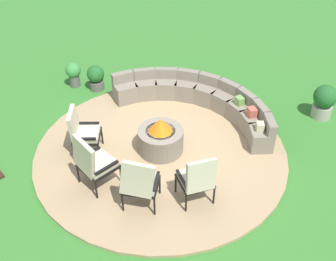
{
  "coord_description": "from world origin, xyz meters",
  "views": [
    {
      "loc": [
        4.8,
        -4.08,
        5.4
      ],
      "look_at": [
        0.0,
        0.2,
        0.45
      ],
      "focal_mm": 42.97,
      "sensor_mm": 36.0,
      "label": 1
    }
  ],
  "objects_px": {
    "potted_plant_2": "(96,77)",
    "lounge_chair_front_left": "(82,131)",
    "lounge_chair_front_right": "(93,162)",
    "fire_pit": "(161,138)",
    "lounge_chair_back_right": "(197,178)",
    "lounge_chair_back_left": "(140,182)",
    "potted_plant_1": "(324,101)",
    "potted_plant_0": "(74,73)",
    "curved_stone_bench": "(200,100)"
  },
  "relations": [
    {
      "from": "curved_stone_bench",
      "to": "potted_plant_1",
      "type": "distance_m",
      "value": 2.79
    },
    {
      "from": "lounge_chair_back_left",
      "to": "lounge_chair_front_right",
      "type": "bearing_deg",
      "value": 158.92
    },
    {
      "from": "lounge_chair_back_right",
      "to": "potted_plant_0",
      "type": "relative_size",
      "value": 1.61
    },
    {
      "from": "curved_stone_bench",
      "to": "lounge_chair_back_right",
      "type": "relative_size",
      "value": 3.74
    },
    {
      "from": "lounge_chair_back_left",
      "to": "potted_plant_0",
      "type": "height_order",
      "value": "lounge_chair_back_left"
    },
    {
      "from": "lounge_chair_back_left",
      "to": "curved_stone_bench",
      "type": "bearing_deg",
      "value": 76.94
    },
    {
      "from": "potted_plant_0",
      "to": "potted_plant_1",
      "type": "xyz_separation_m",
      "value": [
        4.95,
        3.5,
        0.06
      ]
    },
    {
      "from": "lounge_chair_front_left",
      "to": "potted_plant_0",
      "type": "height_order",
      "value": "lounge_chair_front_left"
    },
    {
      "from": "curved_stone_bench",
      "to": "lounge_chair_back_right",
      "type": "bearing_deg",
      "value": -46.44
    },
    {
      "from": "curved_stone_bench",
      "to": "fire_pit",
      "type": "bearing_deg",
      "value": -73.41
    },
    {
      "from": "lounge_chair_back_left",
      "to": "lounge_chair_back_right",
      "type": "relative_size",
      "value": 1.07
    },
    {
      "from": "curved_stone_bench",
      "to": "lounge_chair_front_left",
      "type": "height_order",
      "value": "lounge_chair_front_left"
    },
    {
      "from": "fire_pit",
      "to": "lounge_chair_front_left",
      "type": "xyz_separation_m",
      "value": [
        -0.97,
        -1.2,
        0.24
      ]
    },
    {
      "from": "lounge_chair_back_right",
      "to": "potted_plant_1",
      "type": "xyz_separation_m",
      "value": [
        0.03,
        4.02,
        -0.17
      ]
    },
    {
      "from": "curved_stone_bench",
      "to": "lounge_chair_front_left",
      "type": "relative_size",
      "value": 3.78
    },
    {
      "from": "fire_pit",
      "to": "lounge_chair_back_right",
      "type": "distance_m",
      "value": 1.56
    },
    {
      "from": "lounge_chair_back_left",
      "to": "potted_plant_1",
      "type": "distance_m",
      "value": 4.86
    },
    {
      "from": "curved_stone_bench",
      "to": "lounge_chair_front_right",
      "type": "distance_m",
      "value": 3.2
    },
    {
      "from": "lounge_chair_front_right",
      "to": "lounge_chair_back_left",
      "type": "height_order",
      "value": "lounge_chair_front_right"
    },
    {
      "from": "lounge_chair_front_left",
      "to": "potted_plant_2",
      "type": "bearing_deg",
      "value": -178.36
    },
    {
      "from": "lounge_chair_front_left",
      "to": "potted_plant_1",
      "type": "distance_m",
      "value": 5.37
    },
    {
      "from": "lounge_chair_front_left",
      "to": "lounge_chair_front_right",
      "type": "bearing_deg",
      "value": 19.72
    },
    {
      "from": "lounge_chair_back_right",
      "to": "potted_plant_0",
      "type": "xyz_separation_m",
      "value": [
        -4.92,
        0.52,
        -0.24
      ]
    },
    {
      "from": "potted_plant_0",
      "to": "potted_plant_2",
      "type": "relative_size",
      "value": 0.99
    },
    {
      "from": "fire_pit",
      "to": "potted_plant_1",
      "type": "xyz_separation_m",
      "value": [
        1.5,
        3.57,
        0.07
      ]
    },
    {
      "from": "lounge_chair_back_right",
      "to": "lounge_chair_front_right",
      "type": "bearing_deg",
      "value": 147.92
    },
    {
      "from": "potted_plant_0",
      "to": "potted_plant_1",
      "type": "distance_m",
      "value": 6.06
    },
    {
      "from": "fire_pit",
      "to": "lounge_chair_front_right",
      "type": "bearing_deg",
      "value": -91.23
    },
    {
      "from": "lounge_chair_back_right",
      "to": "potted_plant_1",
      "type": "bearing_deg",
      "value": 21.23
    },
    {
      "from": "curved_stone_bench",
      "to": "lounge_chair_front_right",
      "type": "relative_size",
      "value": 3.3
    },
    {
      "from": "curved_stone_bench",
      "to": "potted_plant_2",
      "type": "xyz_separation_m",
      "value": [
        -2.47,
        -1.19,
        0.01
      ]
    },
    {
      "from": "potted_plant_1",
      "to": "curved_stone_bench",
      "type": "bearing_deg",
      "value": -135.13
    },
    {
      "from": "fire_pit",
      "to": "lounge_chair_back_left",
      "type": "height_order",
      "value": "lounge_chair_back_left"
    },
    {
      "from": "curved_stone_bench",
      "to": "lounge_chair_back_left",
      "type": "bearing_deg",
      "value": -64.04
    },
    {
      "from": "lounge_chair_front_left",
      "to": "curved_stone_bench",
      "type": "bearing_deg",
      "value": 120.8
    },
    {
      "from": "lounge_chair_front_left",
      "to": "potted_plant_0",
      "type": "bearing_deg",
      "value": -166.39
    },
    {
      "from": "lounge_chair_front_left",
      "to": "potted_plant_2",
      "type": "distance_m",
      "value": 2.56
    },
    {
      "from": "potted_plant_2",
      "to": "potted_plant_0",
      "type": "bearing_deg",
      "value": -146.19
    },
    {
      "from": "lounge_chair_back_left",
      "to": "potted_plant_0",
      "type": "distance_m",
      "value": 4.56
    },
    {
      "from": "lounge_chair_front_right",
      "to": "lounge_chair_back_left",
      "type": "distance_m",
      "value": 0.99
    },
    {
      "from": "fire_pit",
      "to": "lounge_chair_back_left",
      "type": "bearing_deg",
      "value": -53.91
    },
    {
      "from": "lounge_chair_back_left",
      "to": "potted_plant_1",
      "type": "relative_size",
      "value": 1.37
    },
    {
      "from": "potted_plant_2",
      "to": "lounge_chair_front_right",
      "type": "bearing_deg",
      "value": -34.03
    },
    {
      "from": "potted_plant_0",
      "to": "lounge_chair_back_right",
      "type": "bearing_deg",
      "value": -6.05
    },
    {
      "from": "lounge_chair_front_right",
      "to": "lounge_chair_back_right",
      "type": "bearing_deg",
      "value": 33.77
    },
    {
      "from": "lounge_chair_front_right",
      "to": "potted_plant_2",
      "type": "distance_m",
      "value": 3.52
    },
    {
      "from": "potted_plant_1",
      "to": "potted_plant_2",
      "type": "bearing_deg",
      "value": -144.55
    },
    {
      "from": "lounge_chair_back_right",
      "to": "lounge_chair_back_left",
      "type": "bearing_deg",
      "value": 166.56
    },
    {
      "from": "lounge_chair_back_right",
      "to": "potted_plant_0",
      "type": "height_order",
      "value": "lounge_chair_back_right"
    },
    {
      "from": "potted_plant_2",
      "to": "lounge_chair_front_left",
      "type": "bearing_deg",
      "value": -39.11
    }
  ]
}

